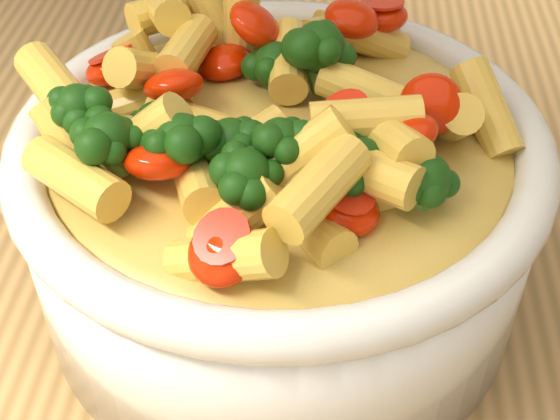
{
  "coord_description": "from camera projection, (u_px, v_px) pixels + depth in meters",
  "views": [
    {
      "loc": [
        0.05,
        -0.36,
        1.24
      ],
      "look_at": [
        0.02,
        -0.05,
        0.96
      ],
      "focal_mm": 50.0,
      "sensor_mm": 36.0,
      "label": 1
    }
  ],
  "objects": [
    {
      "name": "table",
      "position": [
        254.0,
        327.0,
        0.57
      ],
      "size": [
        1.2,
        0.8,
        0.9
      ],
      "color": "#AD824A",
      "rests_on": "ground"
    },
    {
      "name": "serving_bowl",
      "position": [
        280.0,
        208.0,
        0.42
      ],
      "size": [
        0.28,
        0.28,
        0.12
      ],
      "color": "silver",
      "rests_on": "table"
    },
    {
      "name": "pasta_salad",
      "position": [
        280.0,
        95.0,
        0.38
      ],
      "size": [
        0.22,
        0.22,
        0.05
      ],
      "color": "#F8D14E",
      "rests_on": "serving_bowl"
    }
  ]
}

